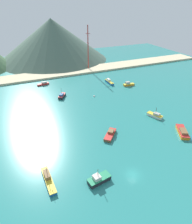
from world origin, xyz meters
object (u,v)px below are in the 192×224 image
fishing_boat_4 (99,179)px  fishing_boat_6 (43,84)px  fishing_boat_1 (155,115)px  radio_tower (88,48)px  fishing_boat_8 (62,96)px  buoy_1 (94,96)px  fishing_boat_7 (183,132)px  fishing_boat_0 (48,179)px  fishing_boat_3 (129,84)px  fishing_boat_5 (109,82)px  fishing_boat_2 (110,134)px

fishing_boat_4 → fishing_boat_6: 83.35m
fishing_boat_1 → radio_tower: size_ratio=0.24×
fishing_boat_8 → buoy_1: fishing_boat_8 is taller
fishing_boat_4 → fishing_boat_7: fishing_boat_4 is taller
fishing_boat_0 → fishing_boat_8: fishing_boat_8 is taller
fishing_boat_3 → fishing_boat_7: bearing=-97.7°
fishing_boat_0 → radio_tower: radio_tower is taller
fishing_boat_0 → buoy_1: fishing_boat_0 is taller
fishing_boat_1 → fishing_boat_7: fishing_boat_1 is taller
fishing_boat_3 → fishing_boat_7: (-7.08, -52.36, -0.07)m
fishing_boat_8 → radio_tower: bearing=51.7°
fishing_boat_6 → radio_tower: 43.98m
fishing_boat_3 → buoy_1: size_ratio=6.63×
fishing_boat_4 → fishing_boat_5: bearing=60.9°
fishing_boat_7 → buoy_1: size_ratio=9.18×
buoy_1 → fishing_boat_7: bearing=-67.8°
fishing_boat_1 → fishing_boat_6: (-39.49, 59.63, -0.06)m
fishing_boat_0 → fishing_boat_2: size_ratio=1.37×
fishing_boat_4 → fishing_boat_1: bearing=31.4°
fishing_boat_8 → radio_tower: radio_tower is taller
fishing_boat_2 → buoy_1: bearing=76.8°
fishing_boat_1 → fishing_boat_6: fishing_boat_1 is taller
fishing_boat_2 → buoy_1: size_ratio=7.56×
fishing_boat_1 → fishing_boat_3: (8.87, 37.35, 0.11)m
fishing_boat_3 → fishing_boat_8: bearing=-179.9°
fishing_boat_1 → fishing_boat_7: bearing=-83.2°
fishing_boat_3 → fishing_boat_6: bearing=155.3°
fishing_boat_3 → fishing_boat_1: bearing=-103.4°
fishing_boat_6 → buoy_1: bearing=-51.7°
fishing_boat_5 → fishing_boat_7: bearing=-88.1°
fishing_boat_5 → buoy_1: size_ratio=8.51×
fishing_boat_2 → buoy_1: (8.46, 36.10, -0.53)m
fishing_boat_0 → fishing_boat_4: size_ratio=1.52×
radio_tower → fishing_boat_2: bearing=-105.9°
fishing_boat_5 → fishing_boat_6: size_ratio=1.21×
fishing_boat_1 → fishing_boat_5: (-0.21, 45.97, 0.06)m
fishing_boat_3 → fishing_boat_2: bearing=-129.1°
fishing_boat_0 → buoy_1: size_ratio=10.39×
fishing_boat_4 → fishing_boat_8: fishing_boat_8 is taller
fishing_boat_0 → fishing_boat_5: size_ratio=1.22×
fishing_boat_1 → fishing_boat_2: size_ratio=0.93×
buoy_1 → fishing_boat_1: bearing=-61.4°
fishing_boat_0 → fishing_boat_8: 58.11m
fishing_boat_4 → fishing_boat_5: (38.72, 69.69, -0.06)m
fishing_boat_5 → fishing_boat_2: bearing=-116.4°
fishing_boat_2 → fishing_boat_7: size_ratio=0.82×
fishing_boat_0 → fishing_boat_1: 55.49m
fishing_boat_1 → fishing_boat_4: fishing_boat_4 is taller
fishing_boat_6 → fishing_boat_8: fishing_boat_8 is taller
fishing_boat_2 → fishing_boat_4: fishing_boat_4 is taller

